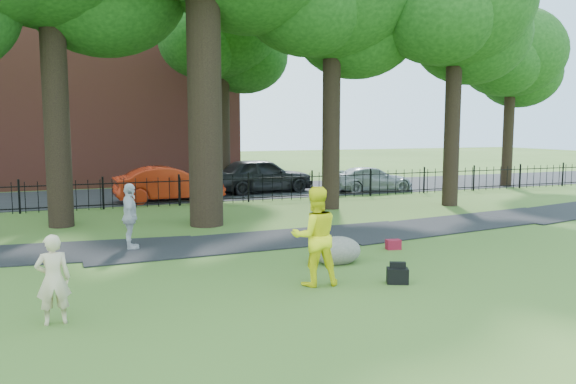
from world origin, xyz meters
name	(u,v)px	position (x,y,z in m)	size (l,w,h in m)	color
ground	(280,278)	(0.00, 0.00, 0.00)	(120.00, 120.00, 0.00)	#3A591F
footpath	(265,241)	(1.00, 3.90, 0.00)	(36.00, 2.60, 0.03)	black
street	(164,195)	(0.00, 16.00, 0.00)	(80.00, 7.00, 0.02)	black
iron_fence	(179,191)	(0.00, 12.00, 0.60)	(44.00, 0.04, 1.20)	black
brick_building	(70,79)	(-4.00, 24.00, 6.00)	(18.00, 8.00, 12.00)	brown
woman	(53,279)	(-4.48, -1.31, 0.76)	(0.55, 0.36, 1.52)	beige
man	(315,236)	(0.50, -0.74, 1.03)	(1.00, 0.78, 2.05)	#FFF515
pedestrian	(130,217)	(-2.72, 4.08, 0.89)	(1.04, 0.43, 1.78)	#B3B3B8
boulder	(337,248)	(1.77, 0.80, 0.35)	(1.20, 0.90, 0.70)	#6C695A
backpack	(397,276)	(2.16, -1.28, 0.16)	(0.44, 0.27, 0.33)	black
red_bag	(393,244)	(3.83, 1.59, 0.13)	(0.38, 0.24, 0.26)	maroon
red_sedan	(169,184)	(-0.16, 13.50, 0.77)	(1.63, 4.66, 1.54)	#A5230C
grey_car	(261,175)	(4.64, 15.14, 0.86)	(2.03, 5.06, 1.72)	black
silver_car	(372,179)	(9.98, 13.59, 0.61)	(1.71, 4.20, 1.22)	#999DA2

